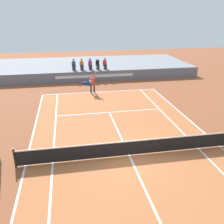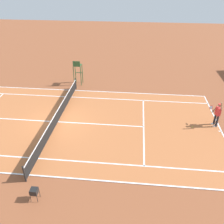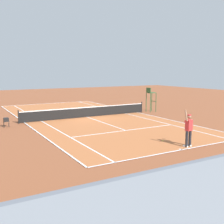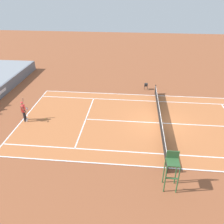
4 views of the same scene
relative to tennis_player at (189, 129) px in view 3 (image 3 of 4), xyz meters
name	(u,v)px [view 3 (image 3 of 4)]	position (x,y,z in m)	size (l,w,h in m)	color
ground_plane	(87,117)	(0.74, -11.58, -0.99)	(80.00, 80.00, 0.00)	brown
court	(87,117)	(0.74, -11.58, -0.98)	(11.08, 23.88, 0.03)	#B76638
net	(87,112)	(0.74, -11.58, -0.47)	(11.98, 0.10, 1.07)	black
tennis_player	(189,129)	(0.00, 0.00, 0.00)	(0.74, 0.75, 2.08)	#232328
tennis_ball	(163,141)	(0.39, -1.63, -0.96)	(0.07, 0.07, 0.07)	#D1E533
umpire_chair	(151,96)	(-6.30, -11.58, 0.56)	(0.77, 0.77, 2.44)	#2D562D
ball_hopper	(6,120)	(7.76, -10.61, -0.42)	(0.36, 0.36, 0.70)	black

